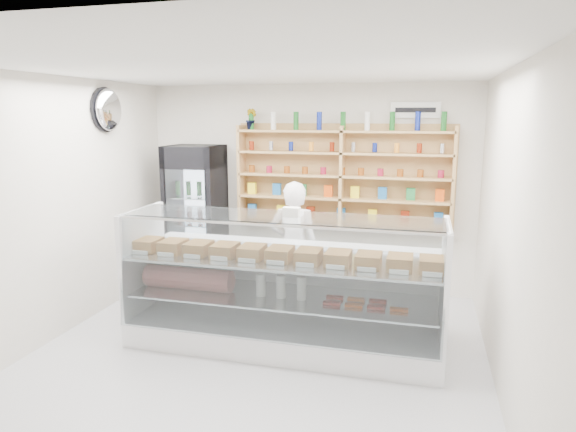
# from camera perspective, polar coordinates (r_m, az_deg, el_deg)

# --- Properties ---
(room) EXTENTS (5.00, 5.00, 5.00)m
(room) POSITION_cam_1_polar(r_m,az_deg,el_deg) (4.71, -4.52, -0.96)
(room) COLOR #BBBABF
(room) RESTS_ON ground
(display_counter) EXTENTS (3.23, 0.96, 1.40)m
(display_counter) POSITION_cam_1_polar(r_m,az_deg,el_deg) (5.42, -0.57, -10.58)
(display_counter) COLOR white
(display_counter) RESTS_ON floor
(shop_worker) EXTENTS (0.60, 0.39, 1.62)m
(shop_worker) POSITION_cam_1_polar(r_m,az_deg,el_deg) (6.19, 0.68, -3.57)
(shop_worker) COLOR white
(shop_worker) RESTS_ON floor
(drinks_cooler) EXTENTS (0.74, 0.72, 1.98)m
(drinks_cooler) POSITION_cam_1_polar(r_m,az_deg,el_deg) (7.29, -10.16, -0.04)
(drinks_cooler) COLOR black
(drinks_cooler) RESTS_ON floor
(wall_shelving) EXTENTS (2.84, 0.28, 1.33)m
(wall_shelving) POSITION_cam_1_polar(r_m,az_deg,el_deg) (6.81, 6.01, 4.41)
(wall_shelving) COLOR tan
(wall_shelving) RESTS_ON back_wall
(potted_plant) EXTENTS (0.19, 0.17, 0.28)m
(potted_plant) POSITION_cam_1_polar(r_m,az_deg,el_deg) (7.07, -4.11, 10.70)
(potted_plant) COLOR #1E6626
(potted_plant) RESTS_ON wall_shelving
(security_mirror) EXTENTS (0.15, 0.50, 0.50)m
(security_mirror) POSITION_cam_1_polar(r_m,az_deg,el_deg) (6.67, -19.29, 11.08)
(security_mirror) COLOR silver
(security_mirror) RESTS_ON left_wall
(wall_sign) EXTENTS (0.62, 0.03, 0.20)m
(wall_sign) POSITION_cam_1_polar(r_m,az_deg,el_deg) (6.82, 13.98, 11.36)
(wall_sign) COLOR white
(wall_sign) RESTS_ON back_wall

